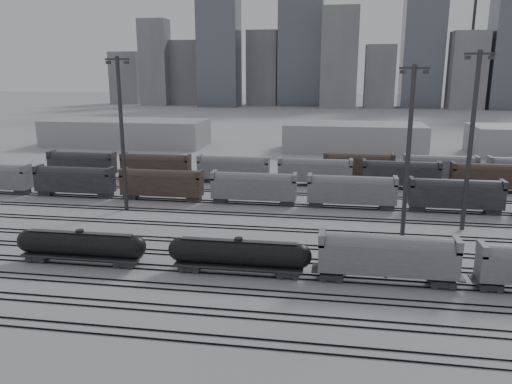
# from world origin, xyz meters

# --- Properties ---
(ground) EXTENTS (900.00, 900.00, 0.00)m
(ground) POSITION_xyz_m (0.00, 0.00, 0.00)
(ground) COLOR #B6B6BB
(ground) RESTS_ON ground
(tracks) EXTENTS (220.00, 71.50, 0.16)m
(tracks) POSITION_xyz_m (0.00, 17.50, 0.08)
(tracks) COLOR black
(tracks) RESTS_ON ground
(tank_car_a) EXTENTS (16.66, 2.78, 4.12)m
(tank_car_a) POSITION_xyz_m (-25.31, 1.00, 2.38)
(tank_car_a) COLOR black
(tank_car_a) RESTS_ON ground
(tank_car_b) EXTENTS (16.92, 2.82, 4.18)m
(tank_car_b) POSITION_xyz_m (-5.63, 1.00, 2.42)
(tank_car_b) COLOR black
(tank_car_b) RESTS_ON ground
(hopper_car_a) EXTENTS (15.17, 3.01, 5.42)m
(hopper_car_a) POSITION_xyz_m (11.11, 1.00, 3.35)
(hopper_car_a) COLOR black
(hopper_car_a) RESTS_ON ground
(light_mast_b) EXTENTS (4.05, 0.65, 25.33)m
(light_mast_b) POSITION_xyz_m (-29.84, 24.90, 13.44)
(light_mast_b) COLOR #323235
(light_mast_b) RESTS_ON ground
(light_mast_c) EXTENTS (3.82, 0.61, 23.89)m
(light_mast_c) POSITION_xyz_m (14.54, 15.19, 12.67)
(light_mast_c) COLOR #323235
(light_mast_c) RESTS_ON ground
(light_mast_d) EXTENTS (4.14, 0.66, 25.87)m
(light_mast_d) POSITION_xyz_m (24.14, 22.61, 13.73)
(light_mast_d) COLOR #323235
(light_mast_d) RESTS_ON ground
(bg_string_near) EXTENTS (151.00, 3.00, 5.60)m
(bg_string_near) POSITION_xyz_m (8.00, 32.00, 2.80)
(bg_string_near) COLOR gray
(bg_string_near) RESTS_ON ground
(bg_string_mid) EXTENTS (151.00, 3.00, 5.60)m
(bg_string_mid) POSITION_xyz_m (18.00, 48.00, 2.80)
(bg_string_mid) COLOR black
(bg_string_mid) RESTS_ON ground
(bg_string_far) EXTENTS (66.00, 3.00, 5.60)m
(bg_string_far) POSITION_xyz_m (35.50, 56.00, 2.80)
(bg_string_far) COLOR #4C3A30
(bg_string_far) RESTS_ON ground
(warehouse_left) EXTENTS (50.00, 18.00, 8.00)m
(warehouse_left) POSITION_xyz_m (-60.00, 95.00, 4.00)
(warehouse_left) COLOR #9C9C9F
(warehouse_left) RESTS_ON ground
(warehouse_mid) EXTENTS (40.00, 18.00, 8.00)m
(warehouse_mid) POSITION_xyz_m (10.00, 95.00, 4.00)
(warehouse_mid) COLOR #9C9C9F
(warehouse_mid) RESTS_ON ground
(skyline) EXTENTS (316.00, 22.40, 95.00)m
(skyline) POSITION_xyz_m (10.84, 280.00, 34.73)
(skyline) COLOR gray
(skyline) RESTS_ON ground
(crane_left) EXTENTS (42.00, 1.80, 100.00)m
(crane_left) POSITION_xyz_m (-28.74, 305.00, 57.39)
(crane_left) COLOR #323235
(crane_left) RESTS_ON ground
(crane_right) EXTENTS (42.00, 1.80, 100.00)m
(crane_right) POSITION_xyz_m (91.26, 305.00, 57.39)
(crane_right) COLOR #323235
(crane_right) RESTS_ON ground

